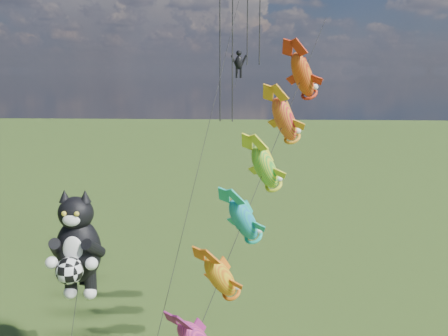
{
  "coord_description": "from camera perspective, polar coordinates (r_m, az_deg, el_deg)",
  "views": [
    {
      "loc": [
        14.27,
        -23.17,
        16.49
      ],
      "look_at": [
        12.73,
        5.45,
        10.92
      ],
      "focal_mm": 40.0,
      "sensor_mm": 36.0,
      "label": 1
    }
  ],
  "objects": [
    {
      "name": "cat_kite_rig",
      "position": [
        26.84,
        -16.46,
        -8.44
      ],
      "size": [
        2.65,
        4.19,
        10.64
      ],
      "rotation": [
        0.0,
        0.0,
        -0.09
      ],
      "color": "brown",
      "rests_on": "ground"
    },
    {
      "name": "fish_windsock_rig",
      "position": [
        23.24,
        3.5,
        -2.97
      ],
      "size": [
        8.91,
        13.37,
        19.37
      ],
      "rotation": [
        0.0,
        0.0,
        -0.26
      ],
      "color": "brown",
      "rests_on": "ground"
    },
    {
      "name": "parafoil_rig",
      "position": [
        31.46,
        1.6,
        14.19
      ],
      "size": [
        6.05,
        16.88,
        26.34
      ],
      "rotation": [
        0.0,
        0.0,
        -0.22
      ],
      "color": "brown",
      "rests_on": "ground"
    }
  ]
}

